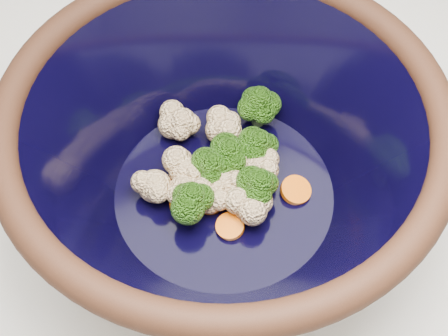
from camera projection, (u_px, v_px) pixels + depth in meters
The scene contains 2 objects.
mixing_bowl at pixel (224, 158), 0.57m from camera, with size 0.42×0.42×0.17m.
vegetable_pile at pixel (222, 164), 0.61m from camera, with size 0.17×0.16×0.05m.
Camera 1 is at (-0.11, -0.30, 1.46)m, focal length 50.00 mm.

